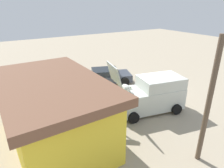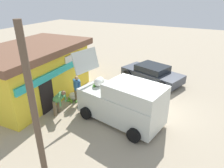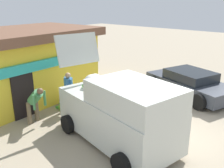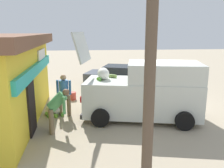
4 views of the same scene
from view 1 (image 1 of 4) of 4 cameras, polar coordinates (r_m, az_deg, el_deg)
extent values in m
plane|color=tan|center=(13.69, 10.19, -4.58)|extent=(60.00, 60.00, 0.00)
cube|color=yellow|center=(9.58, -16.32, -8.42)|extent=(6.35, 3.80, 2.69)
cube|color=#2DB7B2|center=(9.91, -6.45, -3.02)|extent=(5.92, 0.32, 0.36)
cube|color=black|center=(9.45, -3.22, -10.35)|extent=(0.90, 0.09, 2.00)
cube|color=white|center=(10.95, -9.89, 0.80)|extent=(1.50, 0.11, 0.60)
cube|color=brown|center=(8.93, -17.35, 0.05)|extent=(6.93, 4.38, 0.36)
cube|color=silver|center=(12.10, 10.32, -4.12)|extent=(2.59, 4.35, 1.25)
cube|color=silver|center=(12.10, 13.82, 0.53)|extent=(2.20, 2.82, 0.66)
cube|color=black|center=(12.80, 18.38, 1.05)|extent=(1.51, 0.39, 0.50)
cube|color=silver|center=(10.53, 0.60, 2.91)|extent=(1.65, 0.66, 1.07)
ellipsoid|color=silver|center=(11.18, 4.26, -1.34)|extent=(0.51, 0.43, 0.43)
ellipsoid|color=silver|center=(11.31, 3.75, -1.07)|extent=(0.50, 0.42, 0.42)
cylinder|color=#57AD3B|center=(11.06, 4.04, -2.50)|extent=(0.23, 0.12, 0.11)
cylinder|color=olive|center=(11.68, 4.83, -1.09)|extent=(0.26, 0.31, 0.13)
cylinder|color=#6BB431|center=(11.17, 3.63, -2.25)|extent=(0.24, 0.23, 0.10)
cube|color=black|center=(11.55, 1.03, -8.12)|extent=(1.69, 0.43, 0.16)
cube|color=red|center=(10.69, 2.32, -7.10)|extent=(0.15, 0.09, 0.20)
cube|color=red|center=(11.85, -0.18, -3.99)|extent=(0.15, 0.09, 0.20)
cylinder|color=black|center=(12.33, 18.04, -6.93)|extent=(0.34, 0.65, 0.62)
cylinder|color=black|center=(13.72, 13.28, -3.34)|extent=(0.34, 0.65, 0.62)
cylinder|color=black|center=(11.00, 6.25, -9.60)|extent=(0.34, 0.65, 0.62)
cylinder|color=black|center=(12.54, 2.46, -5.25)|extent=(0.34, 0.65, 0.62)
cube|color=#383D47|center=(16.27, -2.05, 1.96)|extent=(3.10, 4.56, 0.56)
cube|color=#1E2328|center=(16.11, -2.08, 3.58)|extent=(2.18, 2.43, 0.42)
cylinder|color=black|center=(15.72, 3.70, 0.69)|extent=(0.43, 0.71, 0.68)
cylinder|color=black|center=(17.49, 1.99, 2.98)|extent=(0.43, 0.71, 0.68)
cylinder|color=black|center=(15.24, -6.68, -0.13)|extent=(0.43, 0.71, 0.68)
cylinder|color=black|center=(17.06, -7.35, 2.31)|extent=(0.43, 0.71, 0.68)
cylinder|color=#726047|center=(11.16, -3.67, -8.45)|extent=(0.15, 0.15, 0.81)
cylinder|color=#726047|center=(11.23, -1.97, -8.18)|extent=(0.15, 0.15, 0.81)
cylinder|color=#3872B2|center=(10.86, -2.88, -5.18)|extent=(0.41, 0.41, 0.57)
sphere|color=tan|center=(10.69, -2.93, -3.29)|extent=(0.22, 0.22, 0.22)
cylinder|color=#3872B2|center=(10.80, -4.12, -5.29)|extent=(0.09, 0.09, 0.54)
cylinder|color=#3872B2|center=(10.91, -1.67, -4.93)|extent=(0.09, 0.09, 0.54)
cylinder|color=#726047|center=(10.10, -0.64, -11.98)|extent=(0.15, 0.15, 0.81)
cylinder|color=#726047|center=(9.88, 0.60, -12.85)|extent=(0.15, 0.15, 0.81)
cylinder|color=#4C9959|center=(9.77, 0.93, -9.05)|extent=(0.42, 0.69, 0.64)
sphere|color=brown|center=(9.79, 2.24, -7.12)|extent=(0.22, 0.22, 0.22)
cylinder|color=#4C9959|center=(10.08, 0.97, -8.47)|extent=(0.09, 0.09, 0.55)
cylinder|color=#4C9959|center=(9.77, 2.78, -9.59)|extent=(0.09, 0.09, 0.55)
ellipsoid|color=silver|center=(11.25, -5.10, -9.33)|extent=(0.69, 0.79, 0.43)
cylinder|color=#61AE3A|center=(11.33, -3.26, -9.95)|extent=(0.31, 0.18, 0.12)
cylinder|color=#53AA35|center=(11.11, -5.22, -10.77)|extent=(0.34, 0.18, 0.11)
cylinder|color=#51B642|center=(11.11, -5.03, -10.78)|extent=(0.33, 0.12, 0.10)
cylinder|color=#6AA137|center=(11.17, -5.64, -10.49)|extent=(0.25, 0.32, 0.14)
cylinder|color=#70AC31|center=(11.08, -4.00, -10.69)|extent=(0.24, 0.27, 0.15)
cylinder|color=#BF3F33|center=(13.02, -6.62, -4.93)|extent=(0.33, 0.33, 0.36)
cylinder|color=brown|center=(8.29, 25.97, -5.19)|extent=(0.20, 0.20, 5.16)
camera|label=2|loc=(10.74, 58.75, 10.01)|focal=32.63mm
camera|label=3|loc=(12.23, 46.39, 6.69)|focal=40.37mm
camera|label=4|loc=(6.19, 52.00, -15.27)|focal=37.37mm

